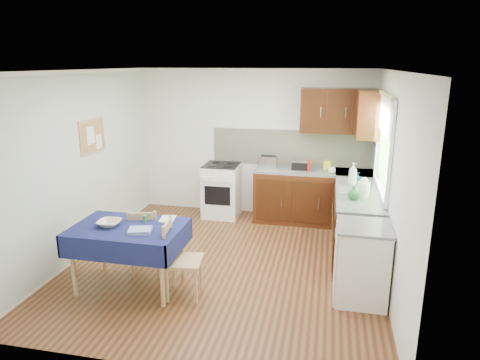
% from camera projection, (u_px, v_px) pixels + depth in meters
% --- Properties ---
extents(floor, '(4.20, 4.20, 0.00)m').
position_uv_depth(floor, '(225.00, 263.00, 5.72)').
color(floor, '#4A2313').
rests_on(floor, ground).
extents(ceiling, '(4.00, 4.20, 0.02)m').
position_uv_depth(ceiling, '(223.00, 70.00, 5.05)').
color(ceiling, white).
rests_on(ceiling, wall_back).
extents(wall_back, '(4.00, 0.02, 2.50)m').
position_uv_depth(wall_back, '(254.00, 143.00, 7.37)').
color(wall_back, white).
rests_on(wall_back, ground).
extents(wall_front, '(4.00, 0.02, 2.50)m').
position_uv_depth(wall_front, '(161.00, 237.00, 3.41)').
color(wall_front, white).
rests_on(wall_front, ground).
extents(wall_left, '(0.02, 4.20, 2.50)m').
position_uv_depth(wall_left, '(81.00, 165.00, 5.79)').
color(wall_left, silver).
rests_on(wall_left, ground).
extents(wall_right, '(0.02, 4.20, 2.50)m').
position_uv_depth(wall_right, '(391.00, 181.00, 4.99)').
color(wall_right, white).
rests_on(wall_right, ground).
extents(base_cabinets, '(1.90, 2.30, 0.86)m').
position_uv_depth(base_cabinets, '(331.00, 209.00, 6.52)').
color(base_cabinets, '#351309').
rests_on(base_cabinets, ground).
extents(worktop_back, '(1.90, 0.60, 0.04)m').
position_uv_depth(worktop_back, '(314.00, 171.00, 6.97)').
color(worktop_back, slate).
rests_on(worktop_back, base_cabinets).
extents(worktop_right, '(0.60, 1.70, 0.04)m').
position_uv_depth(worktop_right, '(359.00, 194.00, 5.76)').
color(worktop_right, slate).
rests_on(worktop_right, base_cabinets).
extents(worktop_corner, '(0.60, 0.60, 0.04)m').
position_uv_depth(worktop_corner, '(355.00, 173.00, 6.84)').
color(worktop_corner, slate).
rests_on(worktop_corner, base_cabinets).
extents(splashback, '(2.70, 0.02, 0.60)m').
position_uv_depth(splashback, '(291.00, 148.00, 7.24)').
color(splashback, beige).
rests_on(splashback, wall_back).
extents(upper_cabinets, '(1.20, 0.85, 0.70)m').
position_uv_depth(upper_cabinets, '(347.00, 112.00, 6.62)').
color(upper_cabinets, '#351309').
rests_on(upper_cabinets, wall_back).
extents(stove, '(0.60, 0.61, 0.92)m').
position_uv_depth(stove, '(222.00, 190.00, 7.39)').
color(stove, white).
rests_on(stove, ground).
extents(window, '(0.04, 1.48, 1.26)m').
position_uv_depth(window, '(384.00, 137.00, 5.55)').
color(window, '#2E5A25').
rests_on(window, wall_right).
extents(fridge, '(0.58, 0.60, 0.89)m').
position_uv_depth(fridge, '(362.00, 263.00, 4.74)').
color(fridge, white).
rests_on(fridge, ground).
extents(corkboard, '(0.04, 0.62, 0.47)m').
position_uv_depth(corkboard, '(93.00, 136.00, 5.97)').
color(corkboard, tan).
rests_on(corkboard, wall_left).
extents(dining_table, '(1.27, 0.86, 0.77)m').
position_uv_depth(dining_table, '(128.00, 235.00, 4.95)').
color(dining_table, '#111944').
rests_on(dining_table, ground).
extents(chair_far, '(0.47, 0.47, 0.88)m').
position_uv_depth(chair_far, '(145.00, 239.00, 5.32)').
color(chair_far, tan).
rests_on(chair_far, ground).
extents(chair_near, '(0.45, 0.45, 0.91)m').
position_uv_depth(chair_near, '(180.00, 257.00, 4.80)').
color(chair_near, tan).
rests_on(chair_near, ground).
extents(toaster, '(0.29, 0.18, 0.22)m').
position_uv_depth(toaster, '(268.00, 162.00, 7.08)').
color(toaster, silver).
rests_on(toaster, worktop_back).
extents(sandwich_press, '(0.27, 0.23, 0.16)m').
position_uv_depth(sandwich_press, '(300.00, 165.00, 6.99)').
color(sandwich_press, black).
rests_on(sandwich_press, worktop_back).
extents(sauce_bottle, '(0.05, 0.05, 0.20)m').
position_uv_depth(sauce_bottle, '(309.00, 166.00, 6.82)').
color(sauce_bottle, red).
rests_on(sauce_bottle, worktop_back).
extents(yellow_packet, '(0.12, 0.10, 0.15)m').
position_uv_depth(yellow_packet, '(327.00, 165.00, 6.97)').
color(yellow_packet, yellow).
rests_on(yellow_packet, worktop_back).
extents(dish_rack, '(0.38, 0.29, 0.18)m').
position_uv_depth(dish_rack, '(354.00, 191.00, 5.73)').
color(dish_rack, gray).
rests_on(dish_rack, worktop_right).
extents(kettle, '(0.16, 0.16, 0.27)m').
position_uv_depth(kettle, '(364.00, 188.00, 5.53)').
color(kettle, white).
rests_on(kettle, worktop_right).
extents(cup, '(0.13, 0.13, 0.09)m').
position_uv_depth(cup, '(332.00, 170.00, 6.75)').
color(cup, white).
rests_on(cup, worktop_back).
extents(soap_bottle_a, '(0.18, 0.18, 0.32)m').
position_uv_depth(soap_bottle_a, '(353.00, 174.00, 6.08)').
color(soap_bottle_a, white).
rests_on(soap_bottle_a, worktop_right).
extents(soap_bottle_b, '(0.09, 0.09, 0.17)m').
position_uv_depth(soap_bottle_b, '(357.00, 178.00, 6.13)').
color(soap_bottle_b, '#1D41AE').
rests_on(soap_bottle_b, worktop_right).
extents(soap_bottle_c, '(0.21, 0.21, 0.19)m').
position_uv_depth(soap_bottle_c, '(354.00, 193.00, 5.43)').
color(soap_bottle_c, '#227D28').
rests_on(soap_bottle_c, worktop_right).
extents(plate_bowl, '(0.28, 0.28, 0.07)m').
position_uv_depth(plate_bowl, '(109.00, 223.00, 4.93)').
color(plate_bowl, beige).
rests_on(plate_bowl, dining_table).
extents(book, '(0.20, 0.26, 0.02)m').
position_uv_depth(book, '(161.00, 219.00, 5.13)').
color(book, white).
rests_on(book, dining_table).
extents(spice_jar, '(0.04, 0.04, 0.09)m').
position_uv_depth(spice_jar, '(145.00, 219.00, 5.04)').
color(spice_jar, '#248434').
rests_on(spice_jar, dining_table).
extents(tea_towel, '(0.29, 0.26, 0.04)m').
position_uv_depth(tea_towel, '(140.00, 231.00, 4.74)').
color(tea_towel, '#283B92').
rests_on(tea_towel, dining_table).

